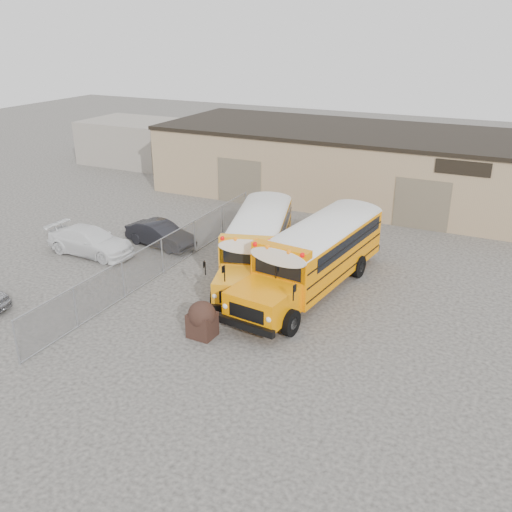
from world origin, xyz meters
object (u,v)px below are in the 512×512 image
at_px(car_dark, 160,234).
at_px(school_bus_left, 273,203).
at_px(tarp_bundle, 202,319).
at_px(car_white, 91,241).
at_px(school_bus_right, 370,214).

bearing_deg(car_dark, school_bus_left, -32.40).
relative_size(tarp_bundle, car_white, 0.30).
bearing_deg(school_bus_left, tarp_bundle, -78.23).
distance_m(school_bus_right, car_dark, 11.45).
height_order(car_white, car_dark, car_white).
relative_size(tarp_bundle, car_dark, 0.36).
bearing_deg(tarp_bundle, school_bus_right, 75.83).
bearing_deg(tarp_bundle, car_dark, 133.73).
xyz_separation_m(school_bus_left, school_bus_right, (5.72, 0.06, 0.12)).
height_order(school_bus_left, car_white, school_bus_left).
distance_m(tarp_bundle, car_white, 10.85).
bearing_deg(school_bus_left, car_dark, -131.92).
bearing_deg(car_dark, school_bus_right, -54.13).
xyz_separation_m(school_bus_right, tarp_bundle, (-3.14, -12.45, -1.03)).
relative_size(school_bus_left, car_white, 2.07).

